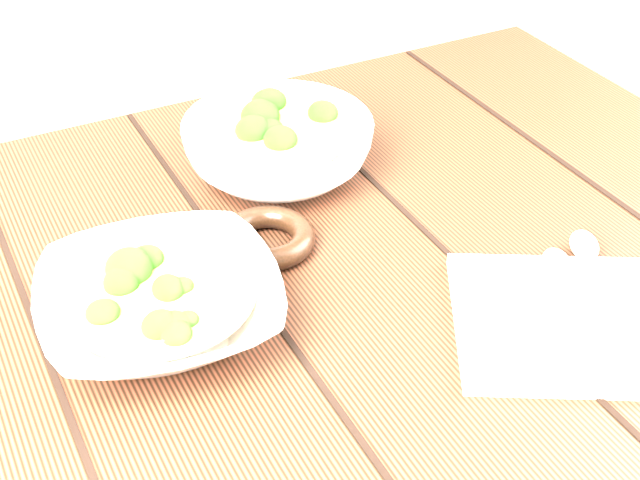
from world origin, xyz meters
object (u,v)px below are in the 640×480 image
(soup_bowl_back, at_px, (278,147))
(trivet, at_px, (267,238))
(napkin, at_px, (577,322))
(table, at_px, (276,372))
(soup_bowl_front, at_px, (161,304))

(soup_bowl_back, bearing_deg, trivet, -119.88)
(napkin, bearing_deg, table, 169.79)
(table, height_order, trivet, trivet)
(table, xyz_separation_m, napkin, (0.22, -0.18, 0.13))
(table, xyz_separation_m, trivet, (0.02, 0.06, 0.13))
(table, relative_size, trivet, 12.05)
(soup_bowl_back, height_order, napkin, soup_bowl_back)
(soup_bowl_back, distance_m, napkin, 0.39)
(table, xyz_separation_m, soup_bowl_back, (0.09, 0.18, 0.16))
(soup_bowl_back, height_order, trivet, soup_bowl_back)
(soup_bowl_back, xyz_separation_m, napkin, (0.13, -0.36, -0.03))
(soup_bowl_back, bearing_deg, table, -116.86)
(table, distance_m, napkin, 0.31)
(soup_bowl_front, bearing_deg, soup_bowl_back, 42.94)
(table, distance_m, soup_bowl_back, 0.25)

